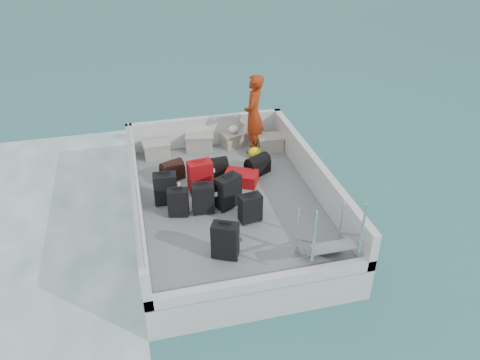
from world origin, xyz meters
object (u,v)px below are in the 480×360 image
Objects in this scene: crate_3 at (270,143)px; passenger at (254,114)px; suitcase_4 at (203,199)px; suitcase_6 at (250,208)px; suitcase_5 at (200,177)px; suitcase_8 at (241,178)px; suitcase_3 at (225,241)px; suitcase_7 at (228,192)px; suitcase_2 at (166,189)px; crate_0 at (157,150)px; crate_1 at (199,143)px; suitcase_1 at (178,203)px; crate_2 at (234,140)px.

passenger reaches higher than crate_3.
suitcase_4 is 1.09× the size of suitcase_6.
suitcase_5 is 1.00× the size of suitcase_8.
suitcase_6 is at bearing -27.78° from suitcase_4.
passenger is at bearing 169.56° from crate_3.
crate_3 is at bearing 28.65° from suitcase_5.
suitcase_3 is 0.99× the size of suitcase_7.
passenger is (1.46, 1.39, 0.58)m from suitcase_5.
suitcase_8 is (1.56, 0.34, -0.19)m from suitcase_2.
crate_0 is 1.00× the size of crate_3.
suitcase_6 is 0.85× the size of suitcase_8.
suitcase_2 is at bearing -148.23° from crate_3.
suitcase_6 is 0.91× the size of crate_1.
crate_0 is 1.00m from crate_1.
suitcase_3 is 0.99× the size of suitcase_5.
suitcase_1 is 0.85× the size of suitcase_7.
suitcase_1 is at bearing -16.59° from passenger.
suitcase_2 is 1.15× the size of suitcase_6.
suitcase_8 is (0.85, 0.07, -0.20)m from suitcase_5.
crate_3 is at bearing -28.05° from crate_2.
suitcase_7 is at bearing 106.52° from suitcase_6.
crate_3 is (1.85, 1.32, -0.16)m from suitcase_5.
suitcase_2 reaches higher than suitcase_1.
suitcase_3 is at bearing -54.58° from suitcase_1.
crate_2 is at bearing 0.00° from crate_1.
suitcase_5 is at bearing 109.30° from suitcase_6.
crate_1 is (0.99, 0.11, 0.01)m from crate_0.
suitcase_1 is 0.93× the size of suitcase_4.
passenger is (1.19, -0.34, 0.72)m from crate_1.
suitcase_5 reaches higher than crate_3.
passenger is at bearing 58.42° from suitcase_1.
suitcase_7 reaches higher than crate_1.
suitcase_2 is 0.76m from suitcase_5.
crate_0 is (-0.77, 3.69, -0.16)m from suitcase_3.
suitcase_8 is 0.36× the size of passenger.
suitcase_3 is at bearing -93.41° from crate_1.
crate_2 is (0.81, 0.00, -0.03)m from crate_1.
suitcase_6 reaches higher than crate_1.
suitcase_3 reaches higher than crate_3.
passenger is (0.77, 2.61, 0.63)m from suitcase_6.
suitcase_7 reaches higher than crate_3.
crate_3 is at bearing 106.18° from passenger.
suitcase_5 is 1.27× the size of crate_2.
passenger reaches higher than crate_1.
crate_3 is (1.81, 3.39, -0.16)m from suitcase_3.
crate_1 is (0.27, 1.73, -0.14)m from suitcase_5.
suitcase_8 is 1.27× the size of crate_2.
suitcase_7 is 1.01× the size of suitcase_8.
crate_2 is (1.79, 2.00, -0.16)m from suitcase_2.
suitcase_2 reaches higher than suitcase_6.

